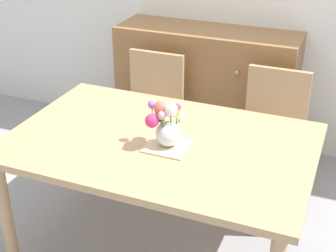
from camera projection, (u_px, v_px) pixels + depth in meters
The scene contains 7 objects.
ground_plane at pixel (161, 250), 2.96m from camera, with size 12.00×12.00×0.00m, color #939399.
dining_table at pixel (161, 153), 2.64m from camera, with size 1.63×1.06×0.77m.
chair_left at pixel (151, 106), 3.59m from camera, with size 0.42×0.42×0.90m.
chair_right at pixel (272, 127), 3.29m from camera, with size 0.42×0.42×0.90m.
dresser at pixel (206, 91), 3.88m from camera, with size 1.40×0.47×1.00m.
placemat at pixel (168, 146), 2.54m from camera, with size 0.23×0.23×0.01m, color #CCB789.
flower_vase at pixel (167, 122), 2.48m from camera, with size 0.19×0.18×0.25m.
Camera 1 is at (0.90, -2.10, 2.03)m, focal length 51.95 mm.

